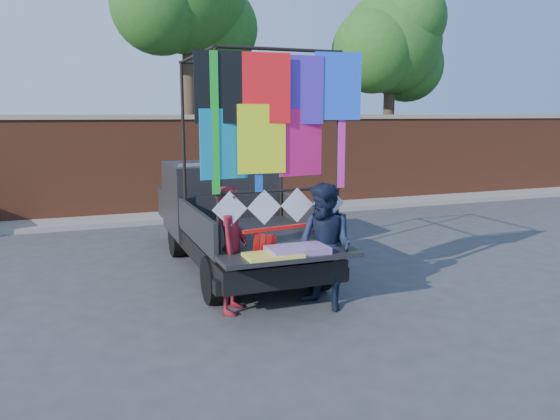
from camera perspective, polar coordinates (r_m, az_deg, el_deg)
name	(u,v)px	position (r m, az deg, el deg)	size (l,w,h in m)	color
ground	(243,295)	(8.10, -3.94, -8.87)	(90.00, 90.00, 0.00)	#38383A
brick_wall	(163,165)	(14.57, -12.11, 4.66)	(30.00, 0.45, 2.61)	brown
curb	(169,217)	(14.06, -11.48, -0.71)	(30.00, 1.20, 0.12)	gray
tree_mid	(189,0)	(16.10, -9.53, 20.87)	(4.20, 3.30, 7.73)	#38281C
tree_right	(393,46)	(18.40, 11.71, 16.42)	(4.20, 3.30, 6.62)	#38281C
pickup_truck	(227,213)	(9.83, -5.57, -0.32)	(2.18, 5.47, 3.44)	black
woman	(232,250)	(7.24, -5.07, -4.19)	(0.62, 0.41, 1.70)	maroon
man	(325,247)	(7.36, 4.72, -3.86)	(0.83, 0.65, 1.72)	#151D35
streamer_bundle	(271,244)	(7.20, -0.96, -3.61)	(1.04, 0.22, 0.72)	red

